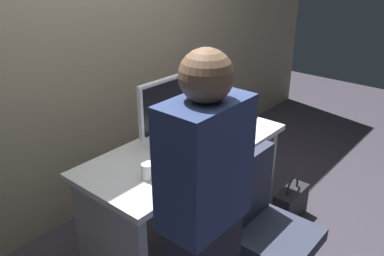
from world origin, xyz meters
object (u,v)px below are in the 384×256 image
at_px(monitor, 171,106).
at_px(cup_near_keyboard, 148,171).
at_px(person_at_desk, 204,222).
at_px(keyboard, 191,158).
at_px(handbag, 290,204).
at_px(book_stack, 218,118).
at_px(mouse, 220,142).
at_px(cell_phone, 243,128).
at_px(desk, 187,176).
at_px(office_chair, 266,238).

distance_m(monitor, cup_near_keyboard, 0.55).
bearing_deg(person_at_desk, keyboard, 44.93).
xyz_separation_m(person_at_desk, handbag, (1.34, 0.18, -0.70)).
xyz_separation_m(book_stack, handbag, (0.26, -0.54, -0.66)).
distance_m(mouse, book_stack, 0.35).
xyz_separation_m(mouse, cell_phone, (0.32, 0.03, -0.01)).
distance_m(person_at_desk, cup_near_keyboard, 0.59).
height_order(desk, office_chair, office_chair).
height_order(person_at_desk, mouse, person_at_desk).
height_order(mouse, book_stack, book_stack).
distance_m(keyboard, cup_near_keyboard, 0.33).
bearing_deg(desk, cup_near_keyboard, -167.77).
relative_size(monitor, cup_near_keyboard, 5.65).
bearing_deg(book_stack, office_chair, -125.11).
height_order(keyboard, cell_phone, keyboard).
xyz_separation_m(keyboard, cup_near_keyboard, (-0.33, 0.04, 0.04)).
bearing_deg(keyboard, desk, 52.52).
height_order(desk, keyboard, keyboard).
bearing_deg(cell_phone, keyboard, 165.71).
bearing_deg(desk, person_at_desk, -134.10).
xyz_separation_m(keyboard, handbag, (0.82, -0.33, -0.63)).
height_order(monitor, book_stack, monitor).
relative_size(office_chair, keyboard, 2.19).
bearing_deg(monitor, keyboard, -113.47).
relative_size(desk, cup_near_keyboard, 15.72).
bearing_deg(office_chair, cell_phone, 44.05).
bearing_deg(handbag, person_at_desk, -172.16).
bearing_deg(monitor, book_stack, -8.74).
relative_size(cup_near_keyboard, cell_phone, 0.66).
height_order(person_at_desk, cup_near_keyboard, person_at_desk).
bearing_deg(mouse, desk, 138.59).
bearing_deg(office_chair, desk, 82.00).
bearing_deg(mouse, book_stack, 39.61).
distance_m(cell_phone, handbag, 0.75).
distance_m(desk, keyboard, 0.30).
xyz_separation_m(office_chair, mouse, (0.27, 0.55, 0.35)).
bearing_deg(cup_near_keyboard, monitor, 27.55).
xyz_separation_m(person_at_desk, monitor, (0.64, 0.80, 0.18)).
xyz_separation_m(cup_near_keyboard, handbag, (1.15, -0.38, -0.67)).
distance_m(desk, cell_phone, 0.56).
bearing_deg(desk, cell_phone, -14.57).
xyz_separation_m(monitor, mouse, (0.17, -0.29, -0.24)).
distance_m(desk, book_stack, 0.53).
xyz_separation_m(monitor, handbag, (0.70, -0.61, -0.88)).
height_order(person_at_desk, monitor, person_at_desk).
distance_m(keyboard, handbag, 1.09).
xyz_separation_m(person_at_desk, cup_near_keyboard, (0.19, 0.56, -0.03)).
relative_size(desk, mouse, 15.05).
distance_m(mouse, cell_phone, 0.32).
bearing_deg(office_chair, cup_near_keyboard, 119.98).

